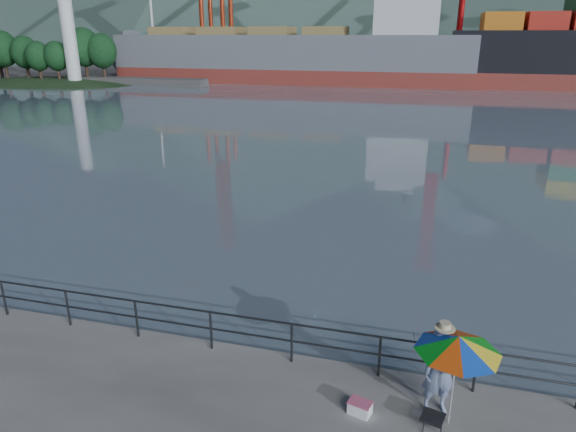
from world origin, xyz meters
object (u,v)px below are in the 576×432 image
object	(u,v)px
beach_umbrella	(458,344)
bulk_carrier	(301,55)
fisherman	(440,371)
cooler_bag	(360,408)

from	to	relation	value
beach_umbrella	bulk_carrier	distance (m)	75.95
fisherman	cooler_bag	world-z (taller)	fisherman
cooler_bag	bulk_carrier	size ratio (longest dim) A/B	0.01
fisherman	cooler_bag	xyz separation A→B (m)	(-1.46, -0.50, -0.82)
bulk_carrier	cooler_bag	bearing A→B (deg)	-75.15
cooler_bag	bulk_carrier	distance (m)	75.76
beach_umbrella	fisherman	bearing A→B (deg)	129.46
beach_umbrella	cooler_bag	xyz separation A→B (m)	(-1.71, -0.20, -1.67)
beach_umbrella	bulk_carrier	bearing A→B (deg)	106.14
fisherman	bulk_carrier	distance (m)	75.62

